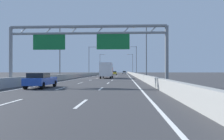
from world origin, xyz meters
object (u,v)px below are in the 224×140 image
(streetlamp_left_far, at_px, (90,59))
(box_truck, at_px, (107,70))
(streetlamp_right_distant, at_px, (132,63))
(blue_car, at_px, (41,80))
(yellow_car, at_px, (114,73))
(streetlamp_right_far, at_px, (136,59))
(streetlamp_left_mid, at_px, (61,50))
(silver_car, at_px, (124,72))
(streetlamp_left_distant, at_px, (100,63))
(streetlamp_right_mid, at_px, (145,49))
(sign_gantry, at_px, (86,40))
(red_car, at_px, (109,72))

(streetlamp_left_far, distance_m, box_truck, 26.64)
(streetlamp_left_far, distance_m, streetlamp_right_distant, 36.59)
(streetlamp_left_far, bearing_deg, blue_car, -86.08)
(streetlamp_left_far, bearing_deg, yellow_car, 66.84)
(streetlamp_right_far, bearing_deg, streetlamp_left_mid, -114.08)
(silver_car, bearing_deg, streetlamp_right_far, -84.91)
(streetlamp_left_mid, bearing_deg, silver_car, 81.48)
(streetlamp_left_far, bearing_deg, streetlamp_left_distant, 90.00)
(silver_car, relative_size, yellow_car, 1.03)
(yellow_car, bearing_deg, streetlamp_left_far, -113.16)
(streetlamp_left_mid, height_order, streetlamp_right_mid, same)
(streetlamp_right_distant, bearing_deg, blue_car, -97.45)
(streetlamp_left_far, relative_size, streetlamp_right_distant, 1.00)
(sign_gantry, height_order, streetlamp_left_mid, streetlamp_left_mid)
(red_car, height_order, yellow_car, red_car)
(streetlamp_right_mid, xyz_separation_m, streetlamp_right_far, (0.00, 33.41, 0.00))
(yellow_car, distance_m, blue_car, 70.34)
(yellow_car, relative_size, blue_car, 1.01)
(blue_car, bearing_deg, streetlamp_left_distant, 92.41)
(streetlamp_right_far, xyz_separation_m, yellow_car, (-7.57, 17.20, -4.65))
(streetlamp_right_far, bearing_deg, sign_gantry, -98.65)
(streetlamp_left_mid, height_order, box_truck, streetlamp_left_mid)
(sign_gantry, height_order, streetlamp_right_distant, streetlamp_right_distant)
(yellow_car, bearing_deg, streetlamp_right_far, -66.24)
(box_truck, bearing_deg, red_car, 93.49)
(streetlamp_right_distant, distance_m, silver_car, 10.07)
(streetlamp_left_mid, distance_m, yellow_car, 51.35)
(sign_gantry, xyz_separation_m, streetlamp_right_mid, (7.62, 16.68, 0.57))
(sign_gantry, distance_m, box_truck, 24.99)
(streetlamp_right_distant, bearing_deg, streetlamp_right_mid, -90.00)
(streetlamp_left_far, bearing_deg, streetlamp_right_far, 0.00)
(streetlamp_right_far, relative_size, blue_car, 2.14)
(red_car, relative_size, silver_car, 0.90)
(streetlamp_right_mid, bearing_deg, sign_gantry, -114.55)
(streetlamp_right_mid, relative_size, blue_car, 2.14)
(sign_gantry, relative_size, box_truck, 1.95)
(streetlamp_right_distant, height_order, silver_car, streetlamp_right_distant)
(sign_gantry, xyz_separation_m, red_car, (-3.69, 88.73, -4.05))
(box_truck, bearing_deg, streetlamp_left_far, 106.57)
(streetlamp_right_distant, bearing_deg, streetlamp_left_distant, 180.00)
(streetlamp_right_distant, relative_size, yellow_car, 2.11)
(streetlamp_left_far, xyz_separation_m, box_truck, (7.52, -25.29, -3.66))
(streetlamp_right_far, distance_m, blue_car, 54.43)
(streetlamp_left_mid, distance_m, box_truck, 11.66)
(streetlamp_left_distant, height_order, box_truck, streetlamp_left_distant)
(streetlamp_left_far, distance_m, yellow_car, 19.28)
(sign_gantry, height_order, red_car, sign_gantry)
(blue_car, relative_size, box_truck, 0.52)
(sign_gantry, distance_m, blue_car, 6.25)
(streetlamp_left_far, relative_size, silver_car, 2.05)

